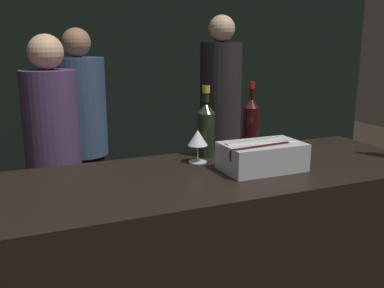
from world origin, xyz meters
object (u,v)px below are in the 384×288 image
person_grey_polo (220,116)px  wine_glass (198,139)px  ice_bin_with_bottles (261,154)px  red_wine_bottle_tall (251,123)px  person_blond_tee (82,133)px  candle_votive (284,144)px  person_in_hoodie (54,156)px  champagne_bottle (206,127)px

person_grey_polo → wine_glass: bearing=38.8°
ice_bin_with_bottles → person_grey_polo: size_ratio=0.19×
wine_glass → person_grey_polo: bearing=59.6°
red_wine_bottle_tall → person_blond_tee: 1.58m
candle_votive → person_grey_polo: bearing=76.3°
wine_glass → candle_votive: wine_glass is taller
person_blond_tee → wine_glass: bearing=90.9°
red_wine_bottle_tall → candle_votive: bearing=-25.5°
person_in_hoodie → ice_bin_with_bottles: bearing=69.6°
candle_votive → person_in_hoodie: (-1.03, 0.96, -0.19)m
person_grey_polo → person_blond_tee: bearing=-27.8°
ice_bin_with_bottles → wine_glass: (-0.20, 0.21, 0.04)m
wine_glass → champagne_bottle: (0.08, 0.09, 0.03)m
ice_bin_with_bottles → person_blond_tee: person_blond_tee is taller
wine_glass → person_blond_tee: (-0.28, 1.53, -0.24)m
red_wine_bottle_tall → person_blond_tee: bearing=113.4°
person_grey_polo → candle_votive: bearing=55.5°
person_blond_tee → person_grey_polo: 1.11m
candle_votive → champagne_bottle: (-0.40, 0.06, 0.11)m
ice_bin_with_bottles → person_blond_tee: 1.82m
person_blond_tee → person_grey_polo: (1.10, -0.14, 0.08)m
ice_bin_with_bottles → person_blond_tee: bearing=105.6°
person_in_hoodie → person_blond_tee: 0.60m
ice_bin_with_bottles → red_wine_bottle_tall: 0.35m
candle_votive → red_wine_bottle_tall: size_ratio=0.22×
ice_bin_with_bottles → champagne_bottle: champagne_bottle is taller
candle_votive → person_blond_tee: (-0.77, 1.50, -0.17)m
person_grey_polo → red_wine_bottle_tall: bearing=48.6°
wine_glass → ice_bin_with_bottles: bearing=-46.3°
red_wine_bottle_tall → person_blond_tee: person_blond_tee is taller
wine_glass → person_grey_polo: (0.82, 1.40, -0.17)m
red_wine_bottle_tall → person_grey_polo: person_grey_polo is taller
champagne_bottle → person_in_hoodie: (-0.62, 0.91, -0.30)m
candle_votive → red_wine_bottle_tall: (-0.15, 0.07, 0.11)m
person_in_hoodie → person_grey_polo: person_grey_polo is taller
champagne_bottle → person_in_hoodie: bearing=124.5°
candle_votive → champagne_bottle: 0.42m
person_grey_polo → champagne_bottle: bearing=39.8°
wine_glass → person_in_hoodie: 1.16m
champagne_bottle → red_wine_bottle_tall: (0.25, 0.01, 0.00)m
wine_glass → person_in_hoodie: (-0.54, 0.99, -0.27)m
ice_bin_with_bottles → red_wine_bottle_tall: red_wine_bottle_tall is taller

